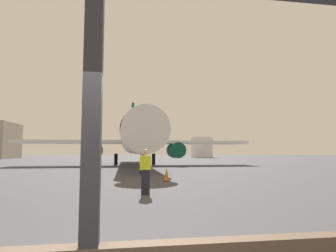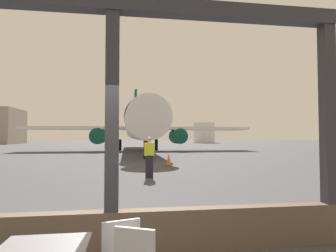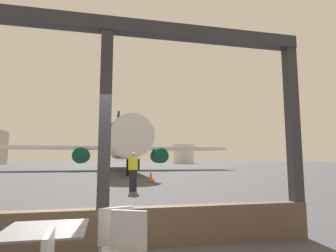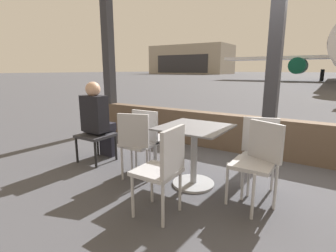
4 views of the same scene
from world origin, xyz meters
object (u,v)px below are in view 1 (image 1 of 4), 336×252
ground_crew_worker (145,171)px  traffic_cone (167,175)px  airplane (136,140)px  fuel_storage_tank (202,147)px

ground_crew_worker → traffic_cone: (1.56, 4.83, -0.55)m
airplane → traffic_cone: bearing=-87.0°
traffic_cone → fuel_storage_tank: 69.87m
ground_crew_worker → traffic_cone: bearing=72.1°
airplane → fuel_storage_tank: (21.77, 47.97, -0.10)m
fuel_storage_tank → ground_crew_worker: bearing=-107.4°
traffic_cone → fuel_storage_tank: size_ratio=0.11×
ground_crew_worker → fuel_storage_tank: fuel_storage_tank is taller
airplane → ground_crew_worker: airplane is taller
traffic_cone → fuel_storage_tank: bearing=72.7°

